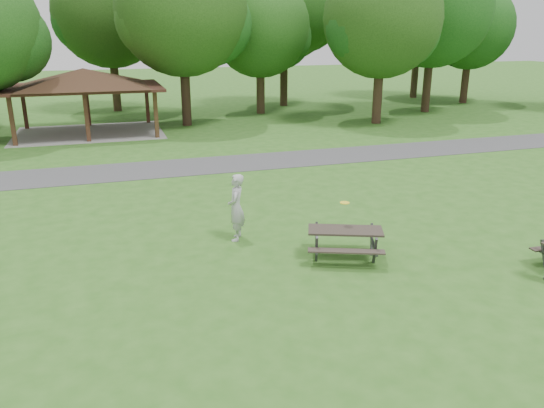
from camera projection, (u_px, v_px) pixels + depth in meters
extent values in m
plane|color=#2C5F1B|center=(285.00, 325.00, 11.01)|extent=(160.00, 160.00, 0.00)
cube|color=#3F3F42|center=(182.00, 167.00, 23.67)|extent=(120.00, 3.20, 0.02)
cube|color=#382214|center=(12.00, 122.00, 27.63)|extent=(0.22, 0.22, 2.60)
cube|color=#341A12|center=(24.00, 108.00, 32.52)|extent=(0.22, 0.22, 2.60)
cube|color=#3A2015|center=(87.00, 118.00, 28.71)|extent=(0.22, 0.22, 2.60)
cube|color=#3D2016|center=(88.00, 105.00, 33.59)|extent=(0.22, 0.22, 2.60)
cube|color=#3B2615|center=(156.00, 115.00, 29.78)|extent=(0.22, 0.22, 2.60)
cube|color=#3C2015|center=(147.00, 103.00, 34.67)|extent=(0.22, 0.22, 2.60)
cube|color=#351D15|center=(85.00, 87.00, 30.72)|extent=(8.60, 6.60, 0.16)
pyramid|color=black|center=(84.00, 77.00, 30.54)|extent=(7.01, 7.01, 1.00)
cube|color=gray|center=(90.00, 133.00, 31.55)|extent=(8.40, 6.40, 0.03)
sphere|color=#144213|center=(8.00, 41.00, 27.79)|extent=(4.29, 4.29, 4.29)
cylinder|color=black|center=(186.00, 94.00, 33.58)|extent=(0.60, 0.60, 4.02)
sphere|color=#1D4413|center=(182.00, 9.00, 32.01)|extent=(8.00, 8.00, 8.00)
sphere|color=#144715|center=(210.00, 24.00, 33.06)|extent=(5.20, 5.20, 5.20)
sphere|color=#1E4915|center=(156.00, 20.00, 31.55)|extent=(4.80, 4.80, 4.80)
cylinder|color=#332216|center=(261.00, 90.00, 38.58)|extent=(0.60, 0.60, 3.43)
sphere|color=#1B4B15|center=(260.00, 27.00, 37.23)|extent=(7.00, 7.00, 7.00)
sphere|color=#154614|center=(280.00, 37.00, 38.17)|extent=(4.55, 4.55, 4.55)
sphere|color=#1A4A15|center=(242.00, 35.00, 36.80)|extent=(4.20, 4.20, 4.20)
cylinder|color=#312016|center=(378.00, 94.00, 34.39)|extent=(0.60, 0.60, 3.78)
sphere|color=#1C4213|center=(382.00, 18.00, 32.93)|extent=(7.40, 7.40, 7.40)
sphere|color=#154A15|center=(402.00, 31.00, 33.92)|extent=(4.81, 4.81, 4.81)
sphere|color=#124113|center=(362.00, 27.00, 32.50)|extent=(4.44, 4.44, 4.44)
cylinder|color=#2F1F15|center=(427.00, 83.00, 39.23)|extent=(0.60, 0.60, 4.20)
sphere|color=#144614|center=(434.00, 9.00, 37.62)|extent=(8.20, 8.20, 8.20)
sphere|color=#1A4714|center=(452.00, 21.00, 38.68)|extent=(5.33, 5.33, 5.33)
sphere|color=#1E4513|center=(414.00, 18.00, 37.15)|extent=(4.92, 4.92, 4.92)
cylinder|color=#311E15|center=(465.00, 81.00, 44.24)|extent=(0.60, 0.60, 3.57)
sphere|color=#154714|center=(471.00, 27.00, 42.89)|extent=(6.80, 6.80, 6.80)
sphere|color=#184012|center=(483.00, 35.00, 43.82)|extent=(4.42, 4.42, 4.42)
sphere|color=#154513|center=(458.00, 33.00, 42.47)|extent=(4.08, 4.08, 4.08)
cylinder|color=#332316|center=(115.00, 83.00, 39.63)|extent=(0.60, 0.60, 4.13)
sphere|color=#1C4112|center=(109.00, 11.00, 38.05)|extent=(8.00, 8.00, 8.00)
sphere|color=#224E16|center=(135.00, 23.00, 39.10)|extent=(5.20, 5.20, 5.20)
sphere|color=#134514|center=(86.00, 20.00, 37.59)|extent=(4.80, 4.80, 4.80)
cylinder|color=black|center=(284.00, 77.00, 42.44)|extent=(0.60, 0.60, 4.55)
sphere|color=#1B4914|center=(284.00, 5.00, 40.75)|extent=(8.40, 8.40, 8.40)
sphere|color=#174413|center=(306.00, 17.00, 41.83)|extent=(5.46, 5.46, 5.46)
sphere|color=#184E16|center=(264.00, 13.00, 40.28)|extent=(5.04, 5.04, 5.04)
cylinder|color=#2F2215|center=(415.00, 73.00, 47.62)|extent=(0.60, 0.60, 4.27)
sphere|color=#164F17|center=(420.00, 13.00, 46.02)|extent=(8.00, 8.00, 8.00)
sphere|color=#1E4E16|center=(435.00, 23.00, 47.06)|extent=(5.20, 5.20, 5.20)
sphere|color=#1A4614|center=(404.00, 20.00, 45.56)|extent=(4.80, 4.80, 4.80)
cube|color=#2C2520|center=(345.00, 230.00, 14.01)|extent=(2.11, 1.45, 0.05)
cube|color=#312924|center=(346.00, 251.00, 13.50)|extent=(1.92, 0.99, 0.04)
cube|color=#2E2721|center=(344.00, 233.00, 14.72)|extent=(1.92, 0.99, 0.04)
cube|color=#403F42|center=(317.00, 249.00, 13.80)|extent=(0.21, 0.40, 0.85)
cube|color=#3C3C3E|center=(316.00, 238.00, 14.57)|extent=(0.21, 0.40, 0.85)
cube|color=#3C3C3E|center=(316.00, 242.00, 14.18)|extent=(0.66, 1.50, 0.05)
cube|color=#38383A|center=(375.00, 251.00, 13.69)|extent=(0.21, 0.40, 0.85)
cube|color=#434346|center=(372.00, 239.00, 14.47)|extent=(0.21, 0.40, 0.85)
cube|color=#3A3A3C|center=(373.00, 244.00, 14.07)|extent=(0.66, 1.50, 0.05)
cube|color=#3D3D3F|center=(544.00, 254.00, 13.61)|extent=(0.07, 0.36, 0.74)
cylinder|color=yellow|center=(345.00, 203.00, 14.11)|extent=(0.31, 0.31, 0.02)
imported|color=#AEAEB0|center=(236.00, 207.00, 15.23)|extent=(0.70, 0.84, 1.97)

